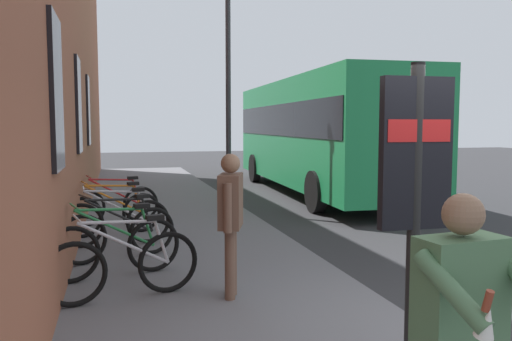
{
  "coord_description": "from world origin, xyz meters",
  "views": [
    {
      "loc": [
        -3.77,
        2.91,
        2.08
      ],
      "look_at": [
        3.46,
        0.93,
        1.41
      ],
      "focal_mm": 36.43,
      "sensor_mm": 36.0,
      "label": 1
    }
  ],
  "objects_px": {
    "bicycle_far_end": "(119,233)",
    "bicycle_by_door": "(116,222)",
    "bicycle_end_of_row": "(115,247)",
    "tourist_with_hotdogs": "(463,312)",
    "bicycle_beside_lamp": "(113,213)",
    "transit_info_sign": "(415,174)",
    "bicycle_under_window": "(124,265)",
    "pedestrian_crossing_street": "(231,210)",
    "bicycle_mid_rack": "(115,205)",
    "city_bus": "(317,130)",
    "street_lamp": "(228,70)"
  },
  "relations": [
    {
      "from": "tourist_with_hotdogs",
      "to": "bicycle_under_window",
      "type": "bearing_deg",
      "value": 24.23
    },
    {
      "from": "bicycle_mid_rack",
      "to": "city_bus",
      "type": "height_order",
      "value": "city_bus"
    },
    {
      "from": "transit_info_sign",
      "to": "city_bus",
      "type": "relative_size",
      "value": 0.23
    },
    {
      "from": "bicycle_far_end",
      "to": "bicycle_by_door",
      "type": "bearing_deg",
      "value": 2.56
    },
    {
      "from": "bicycle_by_door",
      "to": "transit_info_sign",
      "type": "relative_size",
      "value": 0.74
    },
    {
      "from": "tourist_with_hotdogs",
      "to": "city_bus",
      "type": "bearing_deg",
      "value": -18.74
    },
    {
      "from": "bicycle_beside_lamp",
      "to": "pedestrian_crossing_street",
      "type": "distance_m",
      "value": 4.06
    },
    {
      "from": "bicycle_end_of_row",
      "to": "street_lamp",
      "type": "height_order",
      "value": "street_lamp"
    },
    {
      "from": "pedestrian_crossing_street",
      "to": "bicycle_by_door",
      "type": "bearing_deg",
      "value": 22.89
    },
    {
      "from": "bicycle_by_door",
      "to": "street_lamp",
      "type": "distance_m",
      "value": 5.15
    },
    {
      "from": "city_bus",
      "to": "tourist_with_hotdogs",
      "type": "xyz_separation_m",
      "value": [
        -12.38,
        4.2,
        -0.8
      ]
    },
    {
      "from": "bicycle_end_of_row",
      "to": "pedestrian_crossing_street",
      "type": "bearing_deg",
      "value": -131.8
    },
    {
      "from": "bicycle_far_end",
      "to": "tourist_with_hotdogs",
      "type": "xyz_separation_m",
      "value": [
        -5.45,
        -1.67,
        0.61
      ]
    },
    {
      "from": "street_lamp",
      "to": "city_bus",
      "type": "bearing_deg",
      "value": -51.87
    },
    {
      "from": "bicycle_mid_rack",
      "to": "transit_info_sign",
      "type": "xyz_separation_m",
      "value": [
        -7.17,
        -2.12,
        1.21
      ]
    },
    {
      "from": "bicycle_end_of_row",
      "to": "bicycle_mid_rack",
      "type": "relative_size",
      "value": 0.99
    },
    {
      "from": "transit_info_sign",
      "to": "city_bus",
      "type": "distance_m",
      "value": 11.93
    },
    {
      "from": "bicycle_by_door",
      "to": "street_lamp",
      "type": "relative_size",
      "value": 0.32
    },
    {
      "from": "transit_info_sign",
      "to": "tourist_with_hotdogs",
      "type": "bearing_deg",
      "value": 160.3
    },
    {
      "from": "bicycle_by_door",
      "to": "bicycle_beside_lamp",
      "type": "bearing_deg",
      "value": 2.68
    },
    {
      "from": "transit_info_sign",
      "to": "street_lamp",
      "type": "xyz_separation_m",
      "value": [
        8.71,
        -0.51,
        1.63
      ]
    },
    {
      "from": "bicycle_by_door",
      "to": "city_bus",
      "type": "relative_size",
      "value": 0.17
    },
    {
      "from": "bicycle_end_of_row",
      "to": "city_bus",
      "type": "bearing_deg",
      "value": -37.18
    },
    {
      "from": "bicycle_under_window",
      "to": "bicycle_mid_rack",
      "type": "bearing_deg",
      "value": 1.11
    },
    {
      "from": "bicycle_end_of_row",
      "to": "tourist_with_hotdogs",
      "type": "xyz_separation_m",
      "value": [
        -4.55,
        -1.74,
        0.61
      ]
    },
    {
      "from": "bicycle_end_of_row",
      "to": "tourist_with_hotdogs",
      "type": "relative_size",
      "value": 1.07
    },
    {
      "from": "bicycle_under_window",
      "to": "pedestrian_crossing_street",
      "type": "xyz_separation_m",
      "value": [
        -0.23,
        -1.18,
        0.61
      ]
    },
    {
      "from": "bicycle_end_of_row",
      "to": "pedestrian_crossing_street",
      "type": "height_order",
      "value": "pedestrian_crossing_street"
    },
    {
      "from": "bicycle_beside_lamp",
      "to": "transit_info_sign",
      "type": "xyz_separation_m",
      "value": [
        -6.14,
        -2.14,
        1.21
      ]
    },
    {
      "from": "bicycle_far_end",
      "to": "tourist_with_hotdogs",
      "type": "relative_size",
      "value": 1.05
    },
    {
      "from": "bicycle_by_door",
      "to": "street_lamp",
      "type": "height_order",
      "value": "street_lamp"
    },
    {
      "from": "bicycle_end_of_row",
      "to": "bicycle_far_end",
      "type": "distance_m",
      "value": 0.9
    },
    {
      "from": "city_bus",
      "to": "bicycle_end_of_row",
      "type": "bearing_deg",
      "value": 142.82
    },
    {
      "from": "bicycle_beside_lamp",
      "to": "city_bus",
      "type": "height_order",
      "value": "city_bus"
    },
    {
      "from": "bicycle_beside_lamp",
      "to": "pedestrian_crossing_street",
      "type": "bearing_deg",
      "value": -161.29
    },
    {
      "from": "street_lamp",
      "to": "tourist_with_hotdogs",
      "type": "bearing_deg",
      "value": 174.75
    },
    {
      "from": "bicycle_under_window",
      "to": "bicycle_by_door",
      "type": "bearing_deg",
      "value": 1.56
    },
    {
      "from": "pedestrian_crossing_street",
      "to": "bicycle_mid_rack",
      "type": "bearing_deg",
      "value": 14.65
    },
    {
      "from": "bicycle_by_door",
      "to": "tourist_with_hotdogs",
      "type": "distance_m",
      "value": 6.63
    },
    {
      "from": "bicycle_under_window",
      "to": "street_lamp",
      "type": "relative_size",
      "value": 0.32
    },
    {
      "from": "tourist_with_hotdogs",
      "to": "street_lamp",
      "type": "distance_m",
      "value": 10.08
    },
    {
      "from": "bicycle_end_of_row",
      "to": "bicycle_beside_lamp",
      "type": "distance_m",
      "value": 2.67
    },
    {
      "from": "transit_info_sign",
      "to": "tourist_with_hotdogs",
      "type": "distance_m",
      "value": 1.3
    },
    {
      "from": "bicycle_beside_lamp",
      "to": "city_bus",
      "type": "relative_size",
      "value": 0.16
    },
    {
      "from": "bicycle_far_end",
      "to": "bicycle_by_door",
      "type": "distance_m",
      "value": 0.93
    },
    {
      "from": "bicycle_beside_lamp",
      "to": "street_lamp",
      "type": "bearing_deg",
      "value": -45.93
    },
    {
      "from": "city_bus",
      "to": "bicycle_by_door",
      "type": "bearing_deg",
      "value": 135.44
    },
    {
      "from": "city_bus",
      "to": "bicycle_mid_rack",
      "type": "bearing_deg",
      "value": 124.85
    },
    {
      "from": "bicycle_by_door",
      "to": "bicycle_under_window",
      "type": "bearing_deg",
      "value": -178.44
    },
    {
      "from": "bicycle_end_of_row",
      "to": "pedestrian_crossing_street",
      "type": "relative_size",
      "value": 1.06
    }
  ]
}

